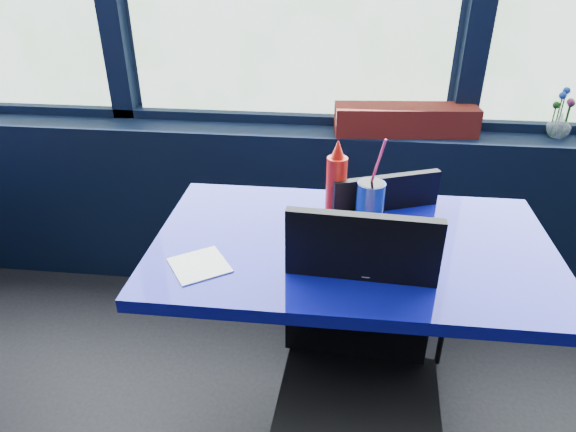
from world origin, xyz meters
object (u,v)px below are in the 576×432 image
object	(u,v)px
chair_near_front	(357,366)
ketchup_bottle	(336,180)
food_basket	(369,250)
soda_cup	(370,202)
planter_box	(405,120)
chair_near_back	(388,254)
flower_vase	(560,123)
near_table	(349,290)

from	to	relation	value
chair_near_front	ketchup_bottle	xyz separation A→B (m)	(-0.09, 0.49, 0.32)
food_basket	soda_cup	xyz separation A→B (m)	(0.01, 0.21, 0.04)
ketchup_bottle	soda_cup	distance (m)	0.14
planter_box	chair_near_back	bearing A→B (deg)	-102.85
food_basket	ketchup_bottle	xyz separation A→B (m)	(-0.10, 0.28, 0.08)
chair_near_back	food_basket	world-z (taller)	chair_near_back
ketchup_bottle	soda_cup	xyz separation A→B (m)	(0.11, -0.07, -0.04)
flower_vase	soda_cup	distance (m)	1.11
chair_near_back	flower_vase	bearing A→B (deg)	-164.04
planter_box	ketchup_bottle	bearing A→B (deg)	-118.09
ketchup_bottle	soda_cup	world-z (taller)	soda_cup
chair_near_front	near_table	bearing A→B (deg)	98.40
near_table	planter_box	size ratio (longest dim) A/B	1.98
flower_vase	food_basket	world-z (taller)	flower_vase
near_table	ketchup_bottle	world-z (taller)	ketchup_bottle
food_basket	ketchup_bottle	distance (m)	0.31
chair_near_front	chair_near_back	bearing A→B (deg)	82.46
planter_box	flower_vase	bearing A→B (deg)	-2.98
chair_near_front	planter_box	bearing A→B (deg)	83.90
soda_cup	flower_vase	bearing A→B (deg)	42.71
near_table	flower_vase	size ratio (longest dim) A/B	5.70
chair_near_back	planter_box	size ratio (longest dim) A/B	1.44
chair_near_back	food_basket	xyz separation A→B (m)	(-0.10, -0.42, 0.28)
near_table	ketchup_bottle	size ratio (longest dim) A/B	4.74
chair_near_front	ketchup_bottle	bearing A→B (deg)	103.22
chair_near_back	soda_cup	world-z (taller)	soda_cup
flower_vase	chair_near_front	bearing A→B (deg)	-125.44
chair_near_front	ketchup_bottle	world-z (taller)	ketchup_bottle
planter_box	food_basket	size ratio (longest dim) A/B	2.05
near_table	food_basket	world-z (taller)	food_basket
chair_near_front	soda_cup	bearing A→B (deg)	90.11
chair_near_front	flower_vase	world-z (taller)	flower_vase
planter_box	near_table	bearing A→B (deg)	-109.55
chair_near_front	food_basket	world-z (taller)	chair_near_front
flower_vase	food_basket	size ratio (longest dim) A/B	0.71
chair_near_back	ketchup_bottle	bearing A→B (deg)	11.68
chair_near_back	soda_cup	bearing A→B (deg)	43.19
near_table	planter_box	bearing A→B (deg)	75.60
near_table	flower_vase	world-z (taller)	flower_vase
chair_near_front	planter_box	world-z (taller)	chair_near_front
chair_near_back	flower_vase	size ratio (longest dim) A/B	4.14
flower_vase	ketchup_bottle	size ratio (longest dim) A/B	0.83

